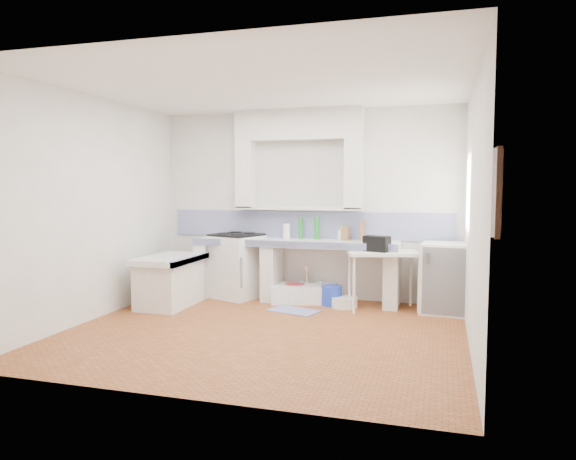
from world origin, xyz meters
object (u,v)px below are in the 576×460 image
(stove, at_px, (237,267))
(fridge, at_px, (445,278))
(sink, at_px, (303,294))
(side_table, at_px, (383,281))

(stove, relative_size, fridge, 1.01)
(sink, height_order, fridge, fridge)
(side_table, bearing_deg, sink, 154.28)
(sink, xyz_separation_m, side_table, (1.16, -0.17, 0.29))
(sink, bearing_deg, stove, 162.48)
(sink, distance_m, side_table, 1.21)
(side_table, relative_size, fridge, 1.03)
(fridge, bearing_deg, stove, -177.84)
(stove, height_order, fridge, stove)
(sink, bearing_deg, fridge, -18.57)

